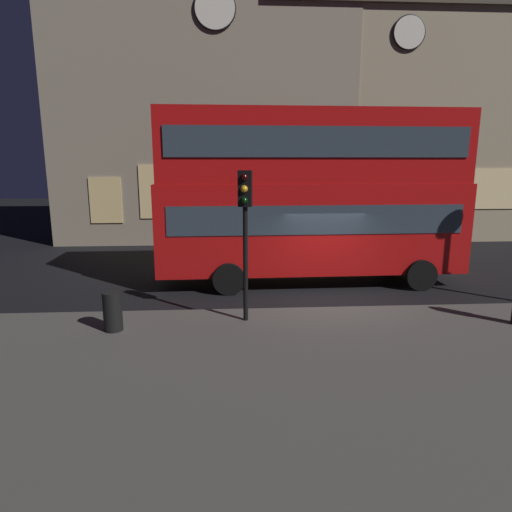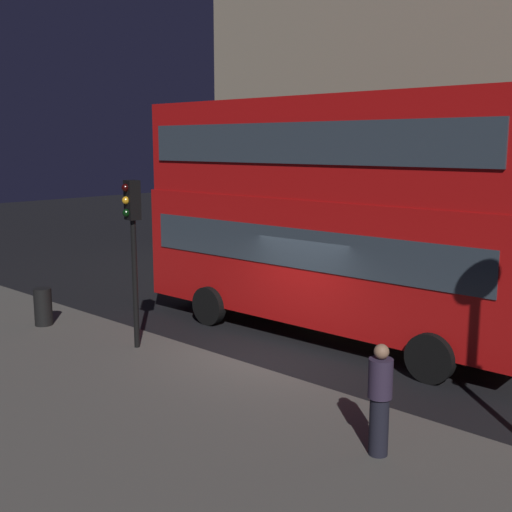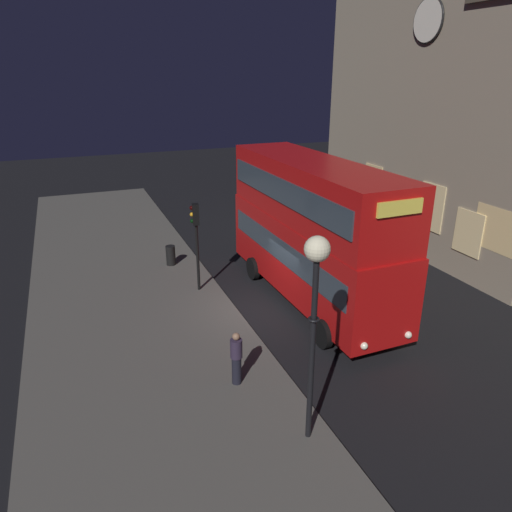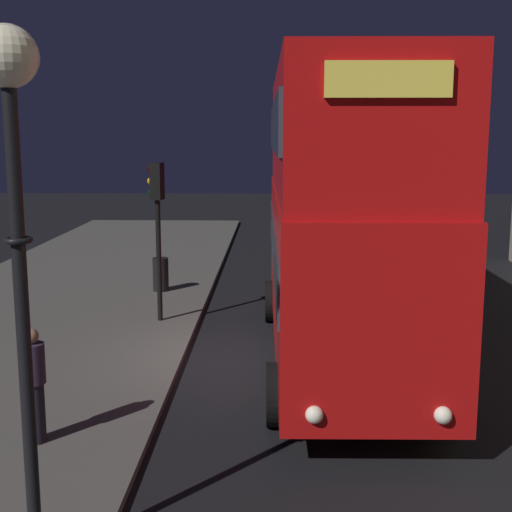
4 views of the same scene
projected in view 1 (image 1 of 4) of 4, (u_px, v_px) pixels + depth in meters
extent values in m
plane|color=black|center=(329.00, 301.00, 13.06)|extent=(80.00, 80.00, 0.00)
cube|color=#4C4944|center=(384.00, 372.00, 8.46)|extent=(44.00, 7.56, 0.12)
cube|color=gray|center=(206.00, 78.00, 23.75)|extent=(14.86, 7.34, 17.06)
cube|color=#E5C67F|center=(106.00, 200.00, 21.15)|extent=(1.52, 0.06, 2.19)
cube|color=#F2D18C|center=(155.00, 192.00, 21.21)|extent=(1.52, 0.06, 2.56)
cube|color=#E5C67F|center=(205.00, 191.00, 21.35)|extent=(1.52, 0.06, 2.02)
cube|color=#F9E09E|center=(253.00, 189.00, 21.48)|extent=(1.52, 0.06, 2.21)
cube|color=#F9E09E|center=(301.00, 199.00, 21.73)|extent=(1.52, 0.06, 1.92)
cylinder|color=silver|center=(215.00, 8.00, 19.66)|extent=(1.79, 0.12, 1.79)
torus|color=black|center=(215.00, 8.00, 19.66)|extent=(1.91, 0.12, 1.91)
cube|color=tan|center=(392.00, 106.00, 25.11)|extent=(15.81, 8.15, 14.42)
cube|color=#F2D18C|center=(333.00, 188.00, 21.76)|extent=(2.70, 0.06, 1.80)
cube|color=#F9E09E|center=(416.00, 191.00, 22.06)|extent=(2.70, 0.06, 2.04)
cube|color=#F9E09E|center=(497.00, 189.00, 22.29)|extent=(2.70, 0.06, 2.02)
cylinder|color=silver|center=(409.00, 32.00, 20.43)|extent=(1.46, 0.12, 1.46)
torus|color=black|center=(409.00, 32.00, 20.43)|extent=(1.58, 0.12, 1.58)
cube|color=#B20F0F|center=(309.00, 226.00, 14.78)|extent=(10.02, 2.76, 2.88)
cube|color=#B20F0F|center=(311.00, 147.00, 14.25)|extent=(9.82, 2.70, 2.26)
cube|color=#2D3842|center=(309.00, 215.00, 14.71)|extent=(9.22, 2.80, 0.90)
cube|color=#2D3842|center=(311.00, 144.00, 14.22)|extent=(9.22, 2.80, 0.90)
cube|color=#F2D84C|center=(459.00, 128.00, 14.50)|extent=(0.11, 1.56, 0.44)
sphere|color=white|center=(438.00, 250.00, 16.21)|extent=(0.24, 0.24, 0.24)
sphere|color=white|center=(462.00, 260.00, 14.57)|extent=(0.24, 0.24, 0.24)
cylinder|color=black|center=(389.00, 257.00, 16.65)|extent=(1.00, 0.26, 1.00)
cylinder|color=black|center=(421.00, 275.00, 14.03)|extent=(1.00, 0.26, 1.00)
cylinder|color=black|center=(227.00, 260.00, 16.18)|extent=(1.00, 0.26, 1.00)
cylinder|color=black|center=(229.00, 279.00, 13.56)|extent=(1.00, 0.26, 1.00)
cylinder|color=black|center=(245.00, 265.00, 10.81)|extent=(0.12, 0.12, 2.87)
cube|color=black|center=(245.00, 189.00, 10.43)|extent=(0.36, 0.31, 0.85)
sphere|color=black|center=(244.00, 177.00, 10.23)|extent=(0.17, 0.17, 0.17)
sphere|color=orange|center=(244.00, 189.00, 10.29)|extent=(0.17, 0.17, 0.17)
sphere|color=black|center=(244.00, 200.00, 10.34)|extent=(0.17, 0.17, 0.17)
cylinder|color=black|center=(113.00, 311.00, 10.34)|extent=(0.44, 0.44, 0.94)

